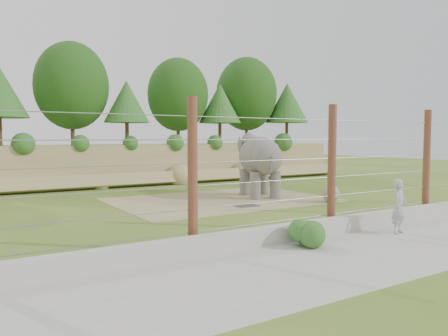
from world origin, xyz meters
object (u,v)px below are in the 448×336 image
elephant (260,166)px  zookeeper (399,206)px  stone_ball (331,194)px  barrier_fence (332,168)px

elephant → zookeeper: bearing=-81.0°
stone_ball → barrier_fence: (-4.28, -4.20, 1.58)m
barrier_fence → zookeeper: barrier_fence is taller
elephant → stone_ball: bearing=-46.0°
elephant → barrier_fence: barrier_fence is taller
elephant → stone_ball: size_ratio=4.90×
stone_ball → zookeeper: bearing=-117.1°
barrier_fence → zookeeper: bearing=-48.8°
elephant → zookeeper: size_ratio=2.31×
stone_ball → barrier_fence: bearing=-135.5°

